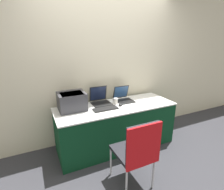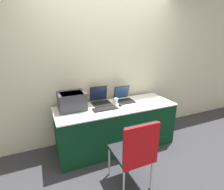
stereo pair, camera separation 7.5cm
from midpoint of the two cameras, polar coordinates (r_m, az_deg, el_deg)
ground_plane at (r=2.93m, az=4.94°, el=-19.24°), size 14.00×14.00×0.00m
wall_back at (r=3.08m, az=-1.41°, el=9.21°), size 8.00×0.05×2.60m
table at (r=2.99m, az=2.00°, el=-10.05°), size 1.95×0.70×0.73m
printer at (r=2.71m, az=-12.21°, el=-1.71°), size 0.40×0.35×0.27m
laptop_left at (r=2.93m, az=-3.04°, el=-1.54°), size 0.30×0.30×0.27m
laptop_right at (r=3.05m, az=4.63°, el=-0.92°), size 0.29×0.32×0.25m
external_keyboard at (r=2.69m, az=-1.42°, el=-4.49°), size 0.38×0.15×0.02m
coffee_cup at (r=2.90m, az=2.01°, el=-1.98°), size 0.07×0.07×0.10m
mouse at (r=2.82m, az=3.50°, el=-3.29°), size 0.07×0.05×0.04m
chair at (r=2.11m, az=8.79°, el=-17.15°), size 0.43×0.48×0.92m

